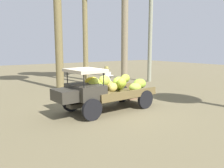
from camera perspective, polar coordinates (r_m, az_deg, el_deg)
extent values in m
plane|color=#716547|center=(9.99, -1.10, -6.50)|extent=(60.00, 60.00, 0.00)
cube|color=#353229|center=(9.97, -0.45, -3.82)|extent=(4.02, 0.62, 0.16)
cylinder|color=black|center=(8.53, -4.95, -6.40)|extent=(0.83, 0.18, 0.82)
cylinder|color=black|center=(9.87, -10.03, -4.38)|extent=(0.83, 0.18, 0.82)
cylinder|color=black|center=(10.28, 8.29, -3.80)|extent=(0.83, 0.18, 0.82)
cylinder|color=black|center=(11.41, 2.49, -2.43)|extent=(0.83, 0.18, 0.82)
cube|color=brown|center=(10.20, 1.55, -2.49)|extent=(3.08, 1.86, 0.10)
cube|color=brown|center=(9.58, 4.60, -2.29)|extent=(3.00, 0.22, 0.22)
cube|color=brown|center=(10.79, -1.14, -0.99)|extent=(3.00, 0.22, 0.22)
cube|color=#353229|center=(9.17, -6.67, -1.78)|extent=(1.17, 1.57, 0.55)
cube|color=#353229|center=(8.76, -11.71, -2.78)|extent=(0.75, 1.10, 0.44)
cylinder|color=black|center=(8.31, -7.02, 0.94)|extent=(0.04, 0.04, 0.55)
cylinder|color=black|center=(9.44, -11.06, 1.80)|extent=(0.04, 0.04, 0.55)
cylinder|color=black|center=(8.79, -2.09, 1.44)|extent=(0.04, 0.04, 0.55)
cylinder|color=black|center=(9.86, -6.50, 2.21)|extent=(0.04, 0.04, 0.55)
cube|color=beige|center=(9.06, -6.77, 3.36)|extent=(1.29, 1.57, 0.12)
ellipsoid|color=#ABBB3D|center=(10.11, -1.90, 0.90)|extent=(0.56, 0.47, 0.53)
ellipsoid|color=#AAC244|center=(10.04, 5.75, -0.84)|extent=(0.58, 0.56, 0.50)
ellipsoid|color=#94B637|center=(10.32, 6.90, 0.11)|extent=(0.67, 0.61, 0.56)
ellipsoid|color=#81AB3B|center=(9.92, -3.49, -0.76)|extent=(0.83, 0.80, 0.60)
ellipsoid|color=gold|center=(10.60, -0.80, -0.28)|extent=(0.55, 0.51, 0.47)
ellipsoid|color=#AABB35|center=(10.64, 3.29, 1.38)|extent=(0.78, 0.72, 0.46)
ellipsoid|color=gold|center=(9.12, 0.14, -0.83)|extent=(0.69, 0.67, 0.47)
ellipsoid|color=#ABBE3A|center=(9.46, -4.33, 0.08)|extent=(0.89, 0.89, 0.65)
ellipsoid|color=yellow|center=(9.77, -4.95, 0.27)|extent=(0.88, 0.88, 0.63)
ellipsoid|color=#A9CD3F|center=(10.65, 1.68, 0.56)|extent=(0.63, 0.54, 0.49)
ellipsoid|color=#97B938|center=(10.89, 2.01, -0.34)|extent=(0.81, 0.81, 0.57)
ellipsoid|color=#B0C536|center=(10.28, 2.46, 0.34)|extent=(0.59, 0.53, 0.50)
cylinder|color=#564F77|center=(11.88, -0.88, -1.82)|extent=(0.15, 0.15, 0.88)
cylinder|color=#564F77|center=(11.71, -1.81, -1.98)|extent=(0.15, 0.15, 0.88)
cube|color=#B6B1A9|center=(11.68, -1.35, 1.62)|extent=(0.43, 0.30, 0.58)
cylinder|color=#B6B1A9|center=(11.66, -0.66, 2.04)|extent=(0.36, 0.35, 0.10)
cylinder|color=#B6B1A9|center=(11.53, -1.39, 1.96)|extent=(0.29, 0.40, 0.10)
sphere|color=tan|center=(11.64, -1.36, 3.57)|extent=(0.22, 0.22, 0.22)
cylinder|color=olive|center=(11.63, -1.36, 3.90)|extent=(0.34, 0.34, 0.02)
cylinder|color=olive|center=(11.63, -1.36, 4.19)|extent=(0.20, 0.20, 0.10)
cube|color=#8A6547|center=(12.09, 4.59, -2.65)|extent=(0.58, 0.48, 0.47)
cylinder|color=gray|center=(18.60, 9.59, 16.13)|extent=(0.31, 0.31, 10.04)
cylinder|color=olive|center=(15.24, -13.21, 13.60)|extent=(0.50, 0.50, 7.91)
cylinder|color=olive|center=(17.58, -6.71, 15.04)|extent=(0.37, 0.37, 9.08)
cylinder|color=#807258|center=(16.25, 3.21, 17.09)|extent=(0.46, 0.46, 9.93)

